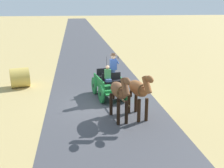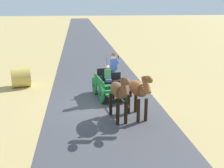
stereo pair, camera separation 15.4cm
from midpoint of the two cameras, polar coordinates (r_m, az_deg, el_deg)
The scene contains 6 objects.
ground_plane at distance 14.06m, azimuth -2.16°, elevation -4.06°, with size 200.00×200.00×0.00m, color tan.
road_surface at distance 14.06m, azimuth -2.16°, elevation -4.05°, with size 5.74×160.00×0.01m, color #424247.
horse_drawn_carriage at distance 14.65m, azimuth -0.86°, elevation 0.19°, with size 1.78×4.51×2.50m.
horse_near_side at distance 11.92m, azimuth 5.37°, elevation -1.26°, with size 0.87×2.15×2.21m.
horse_off_side at distance 11.61m, azimuth 1.20°, elevation -1.69°, with size 0.79×2.15×2.21m.
hay_bale at distance 17.50m, azimuth -19.22°, elevation 1.28°, with size 1.20×1.20×1.10m, color gold.
Camera 1 is at (1.42, 13.05, 5.01)m, focal length 43.07 mm.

